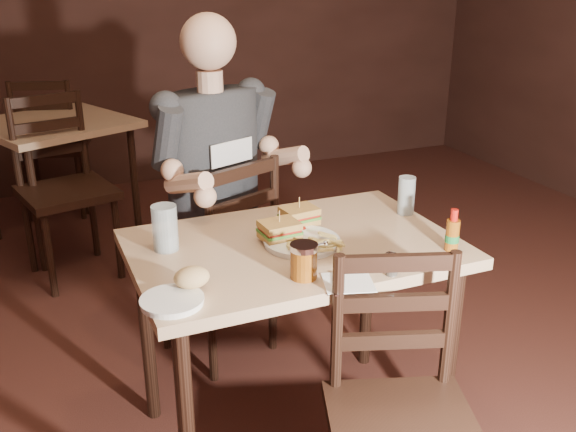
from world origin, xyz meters
name	(u,v)px	position (x,y,z in m)	size (l,w,h in m)	color
room_shell	(327,64)	(0.00, 0.00, 1.40)	(7.00, 7.00, 7.00)	black
main_table	(294,268)	(0.02, 0.27, 0.68)	(1.08, 0.73, 0.77)	tan
bg_table	(55,135)	(-0.60, 2.50, 0.68)	(1.05, 1.05, 0.77)	tan
chair_far	(216,257)	(-0.07, 0.92, 0.46)	(0.42, 0.46, 0.92)	black
chair_near	(403,427)	(0.10, -0.33, 0.44)	(0.41, 0.45, 0.89)	black
bg_chair_far	(53,146)	(-0.60, 3.05, 0.48)	(0.44, 0.48, 0.96)	black
bg_chair_near	(67,191)	(-0.60, 1.95, 0.50)	(0.46, 0.50, 1.00)	black
diner	(219,143)	(-0.05, 0.87, 0.98)	(0.58, 0.45, 1.00)	#2D2E32
dinner_plate	(302,243)	(0.04, 0.25, 0.78)	(0.25, 0.25, 0.01)	white
sandwich_left	(279,224)	(-0.02, 0.30, 0.84)	(0.12, 0.10, 0.10)	tan
sandwich_right	(299,210)	(0.10, 0.40, 0.84)	(0.12, 0.10, 0.10)	tan
fries_pile	(315,244)	(0.06, 0.17, 0.80)	(0.23, 0.16, 0.04)	#E2C56D
ketchup_dollop	(300,228)	(0.08, 0.34, 0.79)	(0.05, 0.05, 0.01)	maroon
glass_left	(165,228)	(-0.38, 0.39, 0.85)	(0.08, 0.08, 0.15)	silver
glass_right	(406,196)	(0.52, 0.37, 0.84)	(0.06, 0.06, 0.14)	silver
hot_sauce	(453,230)	(0.48, 0.02, 0.84)	(0.04, 0.04, 0.14)	brown
salt_shaker	(389,262)	(0.21, -0.03, 0.80)	(0.03, 0.03, 0.06)	white
pepper_shaker	(392,265)	(0.20, -0.06, 0.80)	(0.04, 0.04, 0.07)	#38332D
syrup_dispenser	(304,261)	(-0.05, 0.03, 0.82)	(0.08, 0.08, 0.11)	brown
napkin	(348,282)	(0.06, -0.05, 0.77)	(0.14, 0.13, 0.00)	white
knife	(351,259)	(0.14, 0.08, 0.78)	(0.01, 0.19, 0.00)	silver
fork	(336,283)	(0.02, -0.05, 0.78)	(0.01, 0.15, 0.00)	silver
side_plate	(172,302)	(-0.45, 0.02, 0.78)	(0.17, 0.17, 0.01)	white
bread_roll	(192,277)	(-0.38, 0.07, 0.81)	(0.10, 0.08, 0.06)	tan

